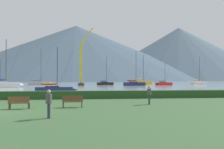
% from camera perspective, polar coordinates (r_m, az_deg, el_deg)
% --- Properties ---
extents(harbor_water, '(320.00, 246.00, 0.00)m').
position_cam_1_polar(harbor_water, '(154.76, -9.51, -1.72)').
color(harbor_water, '#8C9EA3').
rests_on(harbor_water, ground_plane).
extents(hedge_line, '(80.00, 1.20, 0.88)m').
position_cam_1_polar(hedge_line, '(29.29, -18.98, -4.48)').
color(hedge_line, '#284C23').
rests_on(hedge_line, ground_plane).
extents(sailboat_slip_0, '(7.65, 3.92, 10.76)m').
position_cam_1_polar(sailboat_slip_0, '(103.32, 19.16, -1.76)').
color(sailboat_slip_0, white).
rests_on(sailboat_slip_0, harbor_water).
extents(sailboat_slip_2, '(6.55, 3.77, 10.02)m').
position_cam_1_polar(sailboat_slip_2, '(88.24, -1.50, -2.01)').
color(sailboat_slip_2, black).
rests_on(sailboat_slip_2, harbor_water).
extents(sailboat_slip_4, '(7.84, 2.89, 10.93)m').
position_cam_1_polar(sailboat_slip_4, '(80.11, 5.19, -2.06)').
color(sailboat_slip_4, navy).
rests_on(sailboat_slip_4, harbor_water).
extents(sailboat_slip_7, '(6.75, 3.74, 7.92)m').
position_cam_1_polar(sailboat_slip_7, '(86.90, 11.79, -2.02)').
color(sailboat_slip_7, red).
rests_on(sailboat_slip_7, harbor_water).
extents(sailboat_slip_8, '(9.30, 5.34, 12.23)m').
position_cam_1_polar(sailboat_slip_8, '(68.68, -23.48, -2.09)').
color(sailboat_slip_8, white).
rests_on(sailboat_slip_8, harbor_water).
extents(sailboat_slip_9, '(9.04, 4.63, 11.57)m').
position_cam_1_polar(sailboat_slip_9, '(97.75, 6.90, -1.79)').
color(sailboat_slip_9, gold).
rests_on(sailboat_slip_9, harbor_water).
extents(sailboat_slip_11, '(8.59, 3.94, 13.05)m').
position_cam_1_polar(sailboat_slip_11, '(90.47, -16.21, -1.85)').
color(sailboat_slip_11, '#9E9EA3').
rests_on(sailboat_slip_11, harbor_water).
extents(sailboat_slip_12, '(6.79, 2.65, 7.39)m').
position_cam_1_polar(sailboat_slip_12, '(41.15, -12.95, -3.30)').
color(sailboat_slip_12, navy).
rests_on(sailboat_slip_12, harbor_water).
extents(park_bench_near_path, '(1.57, 0.49, 0.95)m').
position_cam_1_polar(park_bench_near_path, '(20.11, -20.41, -5.89)').
color(park_bench_near_path, brown).
rests_on(park_bench_near_path, ground_plane).
extents(park_bench_under_tree, '(1.63, 0.49, 0.95)m').
position_cam_1_polar(park_bench_under_tree, '(20.12, -8.98, -5.92)').
color(park_bench_under_tree, brown).
rests_on(park_bench_under_tree, ground_plane).
extents(person_seated_viewer, '(0.36, 0.56, 1.65)m').
position_cam_1_polar(person_seated_viewer, '(22.36, 8.47, -4.28)').
color(person_seated_viewer, '#2D3347').
rests_on(person_seated_viewer, ground_plane).
extents(person_standing_walker, '(0.36, 0.55, 1.65)m').
position_cam_1_polar(person_standing_walker, '(14.93, -14.20, -5.97)').
color(person_standing_walker, '#2D3347').
rests_on(person_standing_walker, ground_plane).
extents(dock_crane, '(4.92, 2.00, 18.74)m').
position_cam_1_polar(dock_crane, '(80.97, -6.97, 1.80)').
color(dock_crane, '#333338').
rests_on(dock_crane, ground_plane).
extents(distant_hill_central_peak, '(313.23, 313.23, 67.32)m').
position_cam_1_polar(distant_hill_central_peak, '(312.79, -8.21, 4.88)').
color(distant_hill_central_peak, '#425666').
rests_on(distant_hill_central_peak, ground_plane).
extents(distant_hill_east_ridge, '(226.53, 226.53, 66.62)m').
position_cam_1_polar(distant_hill_east_ridge, '(329.22, 14.98, 4.55)').
color(distant_hill_east_ridge, '#4C6070').
rests_on(distant_hill_east_ridge, ground_plane).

